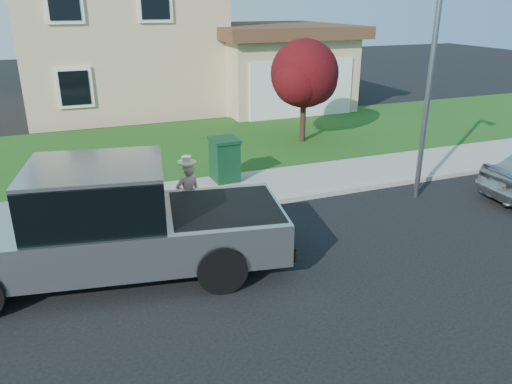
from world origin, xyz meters
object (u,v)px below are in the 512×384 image
pickup_truck (108,224)px  woman (188,195)px  trash_bin (225,159)px  street_lamp (433,72)px  ornamental_tree (305,77)px

pickup_truck → woman: pickup_truck is taller
trash_bin → street_lamp: 5.52m
trash_bin → street_lamp: size_ratio=0.21×
pickup_truck → woman: size_ratio=4.04×
woman → street_lamp: (5.78, -0.38, 2.33)m
pickup_truck → ornamental_tree: bearing=52.5°
pickup_truck → street_lamp: (7.57, 1.00, 2.14)m
pickup_truck → ornamental_tree: 9.82m
street_lamp → ornamental_tree: bearing=88.2°
pickup_truck → woman: 2.26m
pickup_truck → trash_bin: (3.35, 3.65, -0.24)m
pickup_truck → trash_bin: bearing=57.3°
pickup_truck → woman: (1.78, 1.37, -0.20)m
ornamental_tree → woman: bearing=-135.8°
trash_bin → street_lamp: bearing=-33.6°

